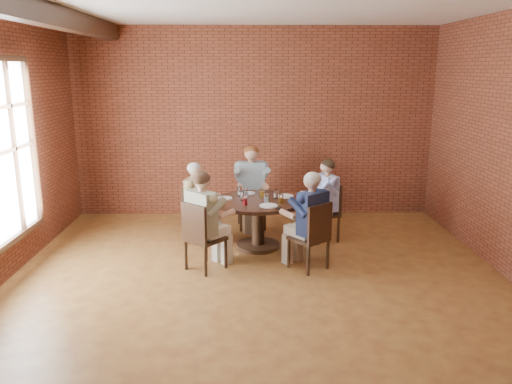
{
  "coord_description": "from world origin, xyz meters",
  "views": [
    {
      "loc": [
        -0.14,
        -5.59,
        2.66
      ],
      "look_at": [
        -0.01,
        1.0,
        1.03
      ],
      "focal_mm": 35.0,
      "sensor_mm": 36.0,
      "label": 1
    }
  ],
  "objects_px": {
    "diner_e": "(309,221)",
    "diner_c": "(198,204)",
    "chair_c": "(193,212)",
    "chair_e": "(313,234)",
    "chair_b": "(251,196)",
    "diner_d": "(205,221)",
    "chair_d": "(200,234)",
    "smartphone": "(279,208)",
    "diner_a": "(324,201)",
    "diner_b": "(252,187)",
    "dining_table": "(258,214)",
    "chair_a": "(329,209)"
  },
  "relations": [
    {
      "from": "chair_a",
      "to": "diner_a",
      "type": "relative_size",
      "value": 0.71
    },
    {
      "from": "diner_c",
      "to": "chair_e",
      "type": "height_order",
      "value": "diner_c"
    },
    {
      "from": "diner_b",
      "to": "chair_d",
      "type": "height_order",
      "value": "diner_b"
    },
    {
      "from": "diner_c",
      "to": "chair_e",
      "type": "xyz_separation_m",
      "value": [
        1.65,
        -1.12,
        -0.13
      ]
    },
    {
      "from": "diner_a",
      "to": "chair_c",
      "type": "height_order",
      "value": "diner_a"
    },
    {
      "from": "chair_c",
      "to": "diner_c",
      "type": "relative_size",
      "value": 0.71
    },
    {
      "from": "diner_d",
      "to": "diner_e",
      "type": "distance_m",
      "value": 1.4
    },
    {
      "from": "smartphone",
      "to": "diner_e",
      "type": "bearing_deg",
      "value": -28.0
    },
    {
      "from": "chair_a",
      "to": "diner_e",
      "type": "xyz_separation_m",
      "value": [
        -0.46,
        -1.17,
        0.17
      ]
    },
    {
      "from": "chair_a",
      "to": "diner_c",
      "type": "distance_m",
      "value": 2.06
    },
    {
      "from": "chair_d",
      "to": "chair_c",
      "type": "bearing_deg",
      "value": -38.04
    },
    {
      "from": "dining_table",
      "to": "diner_c",
      "type": "xyz_separation_m",
      "value": [
        -0.93,
        0.22,
        0.11
      ]
    },
    {
      "from": "chair_d",
      "to": "diner_c",
      "type": "bearing_deg",
      "value": -41.69
    },
    {
      "from": "diner_e",
      "to": "diner_b",
      "type": "bearing_deg",
      "value": -106.28
    },
    {
      "from": "diner_b",
      "to": "smartphone",
      "type": "height_order",
      "value": "diner_b"
    },
    {
      "from": "chair_c",
      "to": "smartphone",
      "type": "height_order",
      "value": "chair_c"
    },
    {
      "from": "chair_c",
      "to": "chair_e",
      "type": "bearing_deg",
      "value": -110.32
    },
    {
      "from": "diner_d",
      "to": "diner_e",
      "type": "relative_size",
      "value": 1.01
    },
    {
      "from": "chair_b",
      "to": "diner_d",
      "type": "height_order",
      "value": "diner_d"
    },
    {
      "from": "diner_e",
      "to": "diner_c",
      "type": "bearing_deg",
      "value": -71.99
    },
    {
      "from": "chair_d",
      "to": "smartphone",
      "type": "distance_m",
      "value": 1.17
    },
    {
      "from": "dining_table",
      "to": "chair_d",
      "type": "relative_size",
      "value": 1.39
    },
    {
      "from": "chair_c",
      "to": "chair_d",
      "type": "distance_m",
      "value": 1.15
    },
    {
      "from": "diner_a",
      "to": "chair_b",
      "type": "bearing_deg",
      "value": -141.01
    },
    {
      "from": "smartphone",
      "to": "chair_b",
      "type": "bearing_deg",
      "value": 117.54
    },
    {
      "from": "diner_a",
      "to": "diner_e",
      "type": "xyz_separation_m",
      "value": [
        -0.38,
        -1.15,
        0.02
      ]
    },
    {
      "from": "chair_a",
      "to": "diner_a",
      "type": "height_order",
      "value": "diner_a"
    },
    {
      "from": "diner_b",
      "to": "diner_d",
      "type": "xyz_separation_m",
      "value": [
        -0.64,
        -1.83,
        -0.02
      ]
    },
    {
      "from": "dining_table",
      "to": "chair_d",
      "type": "height_order",
      "value": "chair_d"
    },
    {
      "from": "chair_e",
      "to": "smartphone",
      "type": "distance_m",
      "value": 0.65
    },
    {
      "from": "diner_b",
      "to": "chair_a",
      "type": "bearing_deg",
      "value": -33.55
    },
    {
      "from": "chair_a",
      "to": "chair_b",
      "type": "bearing_deg",
      "value": -138.5
    },
    {
      "from": "diner_e",
      "to": "diner_a",
      "type": "bearing_deg",
      "value": -146.94
    },
    {
      "from": "chair_c",
      "to": "chair_d",
      "type": "height_order",
      "value": "chair_d"
    },
    {
      "from": "diner_b",
      "to": "dining_table",
      "type": "bearing_deg",
      "value": -90.0
    },
    {
      "from": "diner_a",
      "to": "diner_e",
      "type": "height_order",
      "value": "diner_e"
    },
    {
      "from": "diner_d",
      "to": "diner_e",
      "type": "xyz_separation_m",
      "value": [
        1.4,
        -0.0,
        -0.01
      ]
    },
    {
      "from": "diner_b",
      "to": "smartphone",
      "type": "xyz_separation_m",
      "value": [
        0.37,
        -1.48,
        0.05
      ]
    },
    {
      "from": "diner_e",
      "to": "chair_b",
      "type": "bearing_deg",
      "value": -107.07
    },
    {
      "from": "diner_e",
      "to": "chair_d",
      "type": "bearing_deg",
      "value": -36.08
    },
    {
      "from": "chair_b",
      "to": "smartphone",
      "type": "distance_m",
      "value": 1.64
    },
    {
      "from": "chair_e",
      "to": "diner_e",
      "type": "relative_size",
      "value": 0.7
    },
    {
      "from": "diner_a",
      "to": "diner_c",
      "type": "relative_size",
      "value": 1.02
    },
    {
      "from": "smartphone",
      "to": "diner_d",
      "type": "bearing_deg",
      "value": -147.11
    },
    {
      "from": "chair_a",
      "to": "chair_e",
      "type": "distance_m",
      "value": 1.3
    },
    {
      "from": "dining_table",
      "to": "diner_b",
      "type": "relative_size",
      "value": 0.94
    },
    {
      "from": "dining_table",
      "to": "smartphone",
      "type": "relative_size",
      "value": 10.62
    },
    {
      "from": "chair_b",
      "to": "diner_c",
      "type": "relative_size",
      "value": 0.77
    },
    {
      "from": "chair_a",
      "to": "diner_a",
      "type": "xyz_separation_m",
      "value": [
        -0.08,
        -0.02,
        0.15
      ]
    },
    {
      "from": "chair_b",
      "to": "chair_d",
      "type": "bearing_deg",
      "value": -114.14
    }
  ]
}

